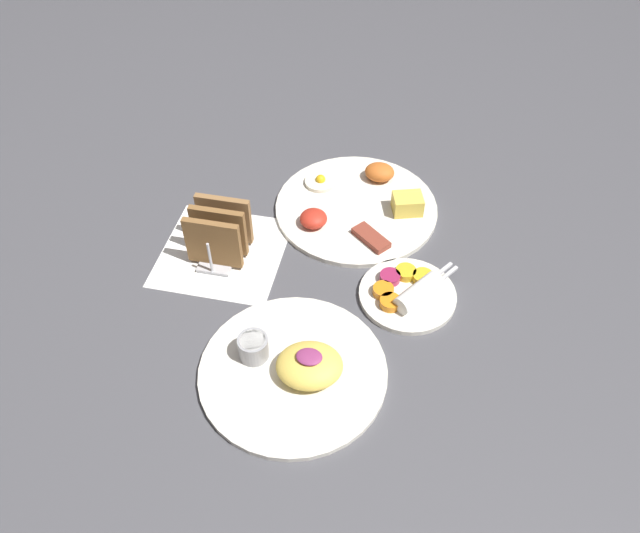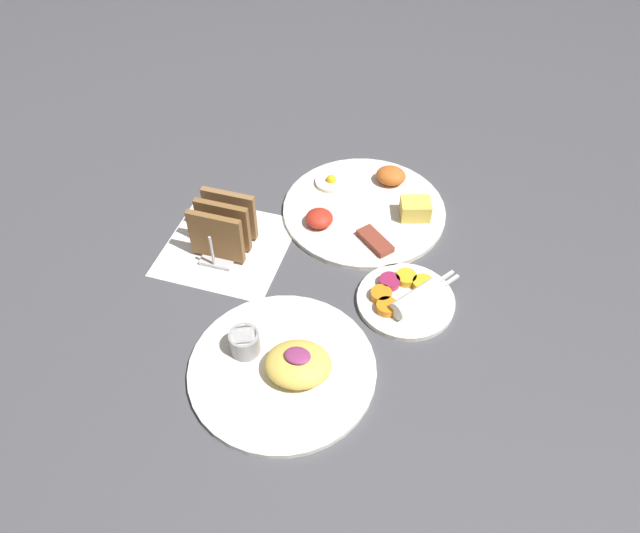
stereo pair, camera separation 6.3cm
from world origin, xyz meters
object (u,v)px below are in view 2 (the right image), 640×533
at_px(plate_breakfast, 366,207).
at_px(plate_condiments, 406,298).
at_px(toast_rack, 223,227).
at_px(plate_foreground, 284,366).

xyz_separation_m(plate_breakfast, plate_condiments, (0.12, -0.21, 0.00)).
bearing_deg(plate_breakfast, toast_rack, -142.56).
xyz_separation_m(plate_condiments, plate_foreground, (-0.15, -0.19, 0.00)).
xyz_separation_m(plate_breakfast, toast_rack, (-0.22, -0.17, 0.04)).
relative_size(plate_condiments, plate_foreground, 0.57).
bearing_deg(plate_breakfast, plate_condiments, -59.60).
bearing_deg(plate_foreground, toast_rack, 130.19).
bearing_deg(plate_condiments, toast_rack, 174.17).
height_order(plate_breakfast, toast_rack, toast_rack).
relative_size(plate_foreground, toast_rack, 2.53).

